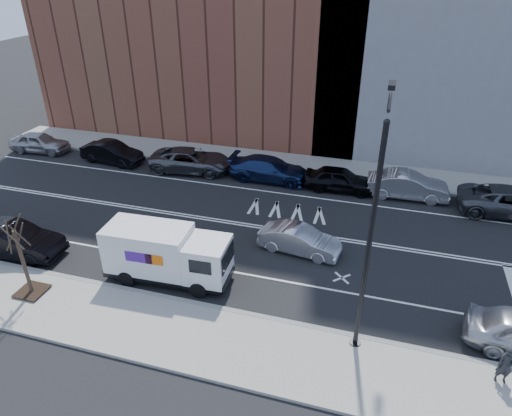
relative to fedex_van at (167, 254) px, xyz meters
The scene contains 19 objects.
ground 6.02m from the fedex_van, 72.90° to the left, with size 120.00×120.00×0.00m, color black.
sidewalk_near 3.86m from the fedex_van, 61.71° to the right, with size 44.00×3.60×0.15m, color gray.
sidewalk_far 14.56m from the fedex_van, 83.18° to the left, with size 44.00×3.60×0.15m, color gray.
curb_near 2.57m from the fedex_van, 39.12° to the right, with size 44.00×0.25×0.17m, color gray.
curb_far 12.78m from the fedex_van, 82.22° to the left, with size 44.00×0.25×0.17m, color gray.
road_markings 6.02m from the fedex_van, 72.90° to the left, with size 40.00×8.60×0.01m, color white, non-canonical shape.
streetlight 9.57m from the fedex_van, ahead, with size 0.44×4.02×9.34m.
street_tree 5.98m from the fedex_van, 152.06° to the right, with size 1.20×1.20×3.75m.
fedex_van is the anchor object (origin of this frame).
far_parked_a 19.96m from the fedex_van, 144.85° to the left, with size 1.79×4.45×1.52m, color #9D9DA1.
far_parked_b 15.02m from the fedex_van, 131.40° to the left, with size 1.59×4.57×1.50m, color black.
far_parked_c 12.16m from the fedex_van, 108.62° to the left, with size 2.60×5.63×1.56m, color #4E4F55.
far_parked_d 11.76m from the fedex_van, 81.57° to the left, with size 2.18×5.36×1.56m, color navy.
far_parked_e 13.09m from the fedex_van, 60.75° to the left, with size 1.80×4.47×1.52m, color black.
far_parked_f 15.68m from the fedex_van, 47.83° to the left, with size 1.71×4.91×1.62m, color #A6A7AB.
far_parked_g 19.69m from the fedex_van, 34.24° to the left, with size 2.69×5.83×1.62m, color #474A4F.
driving_sedan 6.66m from the fedex_van, 36.15° to the left, with size 1.44×4.12×1.36m, color silver.
near_parked_rear_a 8.26m from the fedex_van, behind, with size 1.74×5.00×1.65m, color black.
pedestrian 13.95m from the fedex_van, ahead, with size 0.57×0.37×1.56m, color black.
Camera 1 is at (6.97, -20.75, 13.20)m, focal length 32.00 mm.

